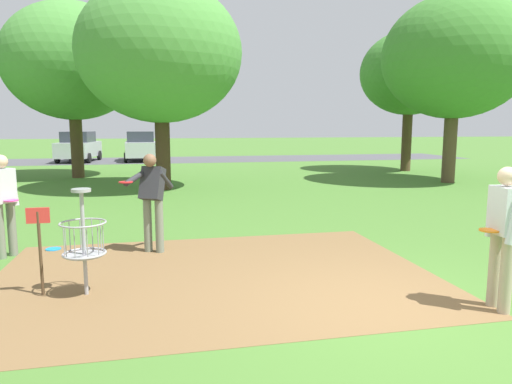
{
  "coord_description": "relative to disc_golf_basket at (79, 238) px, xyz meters",
  "views": [
    {
      "loc": [
        -2.61,
        -4.74,
        2.17
      ],
      "look_at": [
        -0.92,
        3.24,
        1.0
      ],
      "focal_mm": 32.33,
      "sensor_mm": 36.0,
      "label": 1
    }
  ],
  "objects": [
    {
      "name": "ground_plane",
      "position": [
        3.64,
        -1.34,
        -0.75
      ],
      "size": [
        160.0,
        160.0,
        0.0
      ],
      "primitive_type": "plane",
      "color": "#47752D"
    },
    {
      "name": "dirt_tee_pad",
      "position": [
        1.8,
        0.41,
        -0.75
      ],
      "size": [
        6.32,
        4.53,
        0.01
      ],
      "primitive_type": "cube",
      "color": "brown",
      "rests_on": "ground"
    },
    {
      "name": "disc_golf_basket",
      "position": [
        0.0,
        0.0,
        0.0
      ],
      "size": [
        0.98,
        0.58,
        1.39
      ],
      "color": "#9E9EA3",
      "rests_on": "ground"
    },
    {
      "name": "player_foreground_watching",
      "position": [
        -1.49,
        2.09,
        0.21
      ],
      "size": [
        0.45,
        0.48,
        1.71
      ],
      "color": "slate",
      "rests_on": "ground"
    },
    {
      "name": "player_throwing",
      "position": [
        4.94,
        -1.54,
        0.21
      ],
      "size": [
        0.42,
        0.48,
        1.71
      ],
      "color": "tan",
      "rests_on": "ground"
    },
    {
      "name": "player_waiting_left",
      "position": [
        0.9,
        1.89,
        0.23
      ],
      "size": [
        0.89,
        0.88,
        1.71
      ],
      "color": "slate",
      "rests_on": "ground"
    },
    {
      "name": "frisbee_near_basket",
      "position": [
        -0.85,
        2.42,
        -0.74
      ],
      "size": [
        0.26,
        0.26,
        0.02
      ],
      "primitive_type": "cylinder",
      "color": "#1E93DB",
      "rests_on": "ground"
    },
    {
      "name": "tree_near_left",
      "position": [
        12.83,
        14.39,
        3.9
      ],
      "size": [
        4.66,
        4.66,
        6.66
      ],
      "color": "#4C3823",
      "rests_on": "ground"
    },
    {
      "name": "tree_near_right",
      "position": [
        12.02,
        9.79,
        3.97
      ],
      "size": [
        5.39,
        5.39,
        7.03
      ],
      "color": "brown",
      "rests_on": "ground"
    },
    {
      "name": "tree_mid_center",
      "position": [
        -2.34,
        14.57,
        4.02
      ],
      "size": [
        5.58,
        5.58,
        7.16
      ],
      "color": "#4C3823",
      "rests_on": "ground"
    },
    {
      "name": "tree_mid_right",
      "position": [
        1.17,
        10.04,
        3.82
      ],
      "size": [
        5.46,
        5.46,
        6.91
      ],
      "color": "#422D1E",
      "rests_on": "ground"
    },
    {
      "name": "parking_lot_strip",
      "position": [
        3.64,
        24.27,
        -0.75
      ],
      "size": [
        36.0,
        6.0,
        0.01
      ],
      "primitive_type": "cube",
      "color": "#4C4C51",
      "rests_on": "ground"
    },
    {
      "name": "parked_car_leftmost",
      "position": [
        -3.77,
        23.95,
        0.17
      ],
      "size": [
        2.32,
        4.37,
        1.84
      ],
      "color": "#B2B7BC",
      "rests_on": "ground"
    },
    {
      "name": "parked_car_center_left",
      "position": [
        -0.07,
        23.86,
        0.17
      ],
      "size": [
        2.12,
        4.28,
        1.84
      ],
      "color": "#B2B7BC",
      "rests_on": "ground"
    }
  ]
}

